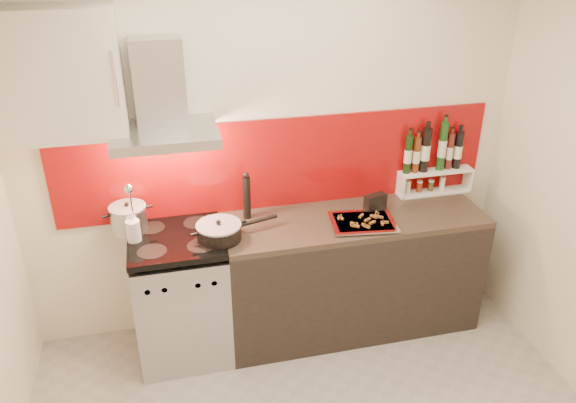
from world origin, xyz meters
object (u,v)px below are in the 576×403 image
object	(u,v)px
saute_pan	(220,231)
pepper_mill	(247,196)
counter	(351,272)
baking_tray	(363,222)
range_stove	(182,297)
stock_pot	(129,218)

from	to	relation	value
saute_pan	pepper_mill	xyz separation A→B (m)	(0.21, 0.24, 0.10)
counter	baking_tray	size ratio (longest dim) A/B	3.91
range_stove	stock_pot	bearing A→B (deg)	150.71
range_stove	counter	size ratio (longest dim) A/B	0.51
range_stove	saute_pan	xyz separation A→B (m)	(0.28, -0.08, 0.52)
counter	saute_pan	world-z (taller)	saute_pan
saute_pan	pepper_mill	size ratio (longest dim) A/B	1.61
stock_pot	baking_tray	xyz separation A→B (m)	(1.50, -0.26, -0.08)
stock_pot	range_stove	bearing A→B (deg)	-29.29
range_stove	pepper_mill	xyz separation A→B (m)	(0.49, 0.16, 0.62)
range_stove	stock_pot	size ratio (longest dim) A/B	3.86
saute_pan	stock_pot	bearing A→B (deg)	156.81
counter	pepper_mill	bearing A→B (deg)	167.35
counter	stock_pot	world-z (taller)	stock_pot
saute_pan	baking_tray	xyz separation A→B (m)	(0.95, -0.02, -0.04)
pepper_mill	counter	bearing A→B (deg)	-12.65
pepper_mill	baking_tray	world-z (taller)	pepper_mill
stock_pot	baking_tray	world-z (taller)	stock_pot
counter	range_stove	bearing A→B (deg)	-179.77
stock_pot	baking_tray	bearing A→B (deg)	-9.89
range_stove	baking_tray	xyz separation A→B (m)	(1.22, -0.10, 0.47)
pepper_mill	baking_tray	distance (m)	0.79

